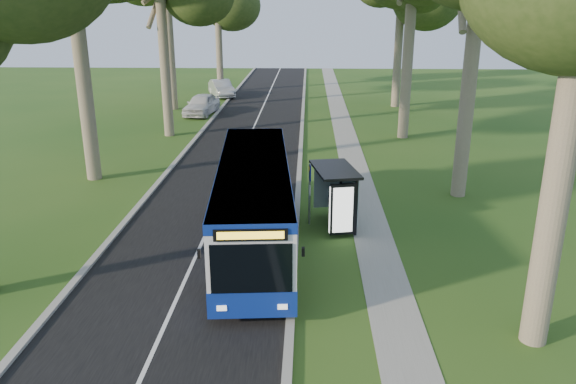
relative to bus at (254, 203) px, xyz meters
name	(u,v)px	position (x,y,z in m)	size (l,w,h in m)	color
ground	(295,245)	(1.51, -0.09, -1.62)	(120.00, 120.00, 0.00)	#254E18
road	(235,169)	(-1.99, 9.91, -1.61)	(7.00, 100.00, 0.02)	black
kerb_east	(299,169)	(1.51, 9.91, -1.56)	(0.25, 100.00, 0.12)	#9E9B93
kerb_west	(171,167)	(-5.49, 9.91, -1.56)	(0.25, 100.00, 0.12)	#9E9B93
centre_line	(235,169)	(-1.99, 9.91, -1.59)	(0.12, 100.00, 0.01)	white
footpath	(355,170)	(4.51, 9.91, -1.61)	(1.50, 100.00, 0.02)	gray
bus	(254,203)	(0.00, 0.00, 0.00)	(3.41, 11.93, 3.12)	white
bus_stop_sign	(310,187)	(2.04, 2.02, -0.03)	(0.10, 0.36, 2.55)	gray
bus_shelter	(338,189)	(3.16, 1.56, 0.07)	(2.05, 3.05, 2.40)	black
litter_bin	(331,181)	(3.07, 6.45, -1.17)	(0.50, 0.50, 0.87)	black
car_white	(201,104)	(-6.65, 25.45, -0.78)	(1.97, 4.89, 1.67)	silver
car_silver	(221,88)	(-6.42, 34.70, -0.82)	(1.69, 4.83, 1.59)	#B5B7BE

